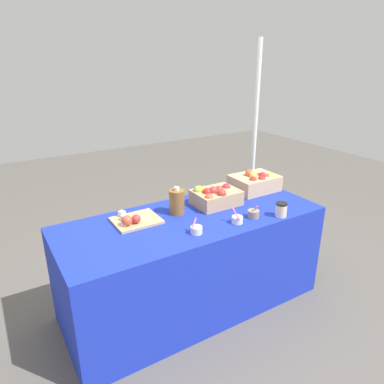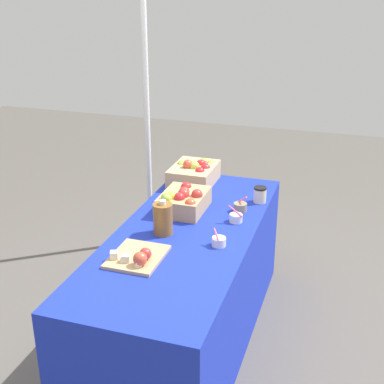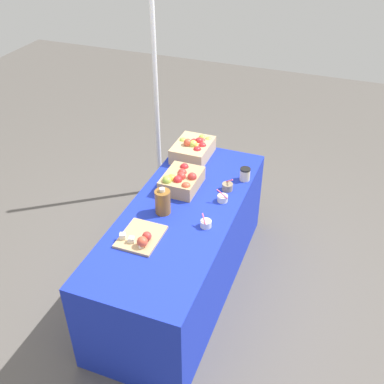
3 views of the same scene
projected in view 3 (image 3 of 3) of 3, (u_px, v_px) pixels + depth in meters
The scene contains 11 objects.
ground_plane at pixel (182, 284), 3.71m from camera, with size 10.00×10.00×0.00m, color #56514C.
table at pixel (182, 249), 3.50m from camera, with size 1.90×0.76×0.74m, color #192DB7.
apple_crate_left at pixel (194, 149), 3.86m from camera, with size 0.37×0.29×0.18m.
apple_crate_middle at pixel (181, 180), 3.48m from camera, with size 0.34×0.26×0.16m.
cutting_board_front at pixel (141, 238), 3.01m from camera, with size 0.31×0.26×0.09m.
sample_bowl_near at pixel (227, 187), 3.48m from camera, with size 0.08×0.08×0.11m.
sample_bowl_mid at pixel (206, 223), 3.13m from camera, with size 0.08×0.08×0.10m.
sample_bowl_far at pixel (223, 198), 3.37m from camera, with size 0.08×0.09×0.11m.
cider_jug at pixel (163, 202), 3.22m from camera, with size 0.11×0.11×0.20m.
coffee_cup at pixel (245, 174), 3.58m from camera, with size 0.08×0.08×0.10m.
tent_pole at pixel (156, 101), 4.24m from camera, with size 0.04×0.04×1.97m, color white.
Camera 3 is at (-2.42, -1.00, 2.74)m, focal length 43.27 mm.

